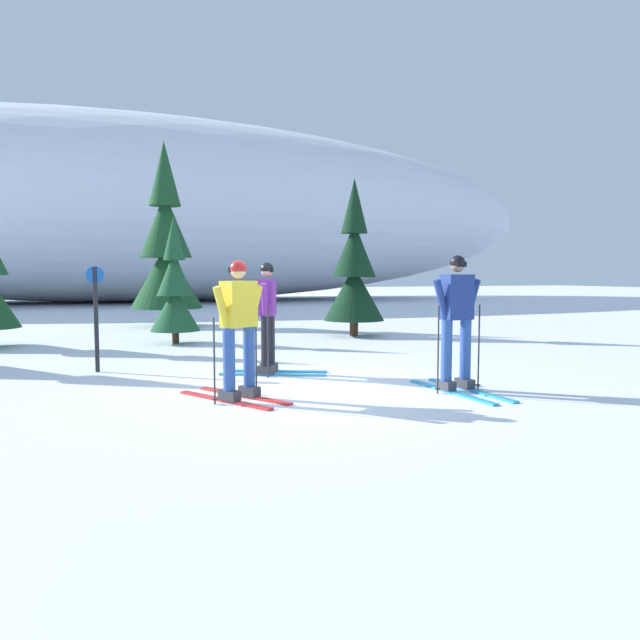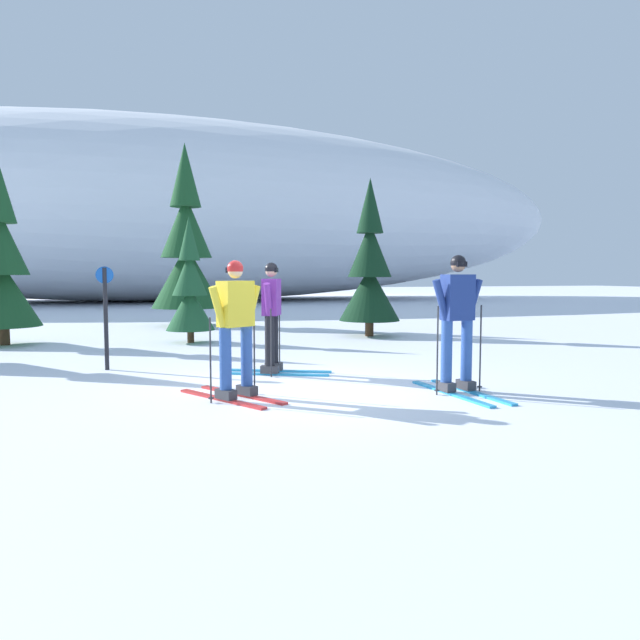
{
  "view_description": "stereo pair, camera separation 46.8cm",
  "coord_description": "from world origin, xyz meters",
  "px_view_note": "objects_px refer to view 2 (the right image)",
  "views": [
    {
      "loc": [
        -2.58,
        -7.56,
        1.59
      ],
      "look_at": [
        0.25,
        0.03,
        0.95
      ],
      "focal_mm": 32.66,
      "sensor_mm": 36.0,
      "label": 1
    },
    {
      "loc": [
        -2.13,
        -7.71,
        1.59
      ],
      "look_at": [
        0.25,
        0.03,
        0.95
      ],
      "focal_mm": 32.66,
      "sensor_mm": 36.0,
      "label": 2
    }
  ],
  "objects_px": {
    "skier_yellow_jacket": "(235,326)",
    "pine_tree_center": "(190,290)",
    "skier_purple_jacket": "(272,316)",
    "pine_tree_far_right": "(370,271)",
    "trail_marker_post": "(106,312)",
    "pine_tree_center_right": "(186,250)",
    "skier_navy_jacket": "(458,321)",
    "pine_tree_center_left": "(1,267)"
  },
  "relations": [
    {
      "from": "skier_yellow_jacket",
      "to": "trail_marker_post",
      "type": "bearing_deg",
      "value": 120.35
    },
    {
      "from": "skier_purple_jacket",
      "to": "trail_marker_post",
      "type": "xyz_separation_m",
      "value": [
        -2.56,
        1.15,
        0.04
      ]
    },
    {
      "from": "skier_purple_jacket",
      "to": "pine_tree_far_right",
      "type": "bearing_deg",
      "value": 53.12
    },
    {
      "from": "skier_purple_jacket",
      "to": "pine_tree_center_left",
      "type": "relative_size",
      "value": 0.43
    },
    {
      "from": "skier_navy_jacket",
      "to": "pine_tree_center",
      "type": "height_order",
      "value": "pine_tree_center"
    },
    {
      "from": "pine_tree_far_right",
      "to": "pine_tree_center_right",
      "type": "bearing_deg",
      "value": 133.21
    },
    {
      "from": "pine_tree_center_right",
      "to": "skier_purple_jacket",
      "type": "bearing_deg",
      "value": -86.1
    },
    {
      "from": "skier_yellow_jacket",
      "to": "pine_tree_center",
      "type": "relative_size",
      "value": 0.6
    },
    {
      "from": "skier_yellow_jacket",
      "to": "pine_tree_far_right",
      "type": "distance_m",
      "value": 7.96
    },
    {
      "from": "skier_yellow_jacket",
      "to": "pine_tree_center_left",
      "type": "distance_m",
      "value": 8.34
    },
    {
      "from": "pine_tree_center_left",
      "to": "skier_navy_jacket",
      "type": "bearing_deg",
      "value": -47.55
    },
    {
      "from": "pine_tree_center_left",
      "to": "trail_marker_post",
      "type": "height_order",
      "value": "pine_tree_center_left"
    },
    {
      "from": "pine_tree_center_right",
      "to": "trail_marker_post",
      "type": "bearing_deg",
      "value": -103.25
    },
    {
      "from": "skier_navy_jacket",
      "to": "skier_yellow_jacket",
      "type": "bearing_deg",
      "value": 171.29
    },
    {
      "from": "pine_tree_center_right",
      "to": "pine_tree_far_right",
      "type": "relative_size",
      "value": 1.38
    },
    {
      "from": "skier_purple_jacket",
      "to": "pine_tree_far_right",
      "type": "xyz_separation_m",
      "value": [
        3.6,
        4.8,
        0.76
      ]
    },
    {
      "from": "pine_tree_center_left",
      "to": "skier_purple_jacket",
      "type": "bearing_deg",
      "value": -47.79
    },
    {
      "from": "pine_tree_center_right",
      "to": "trail_marker_post",
      "type": "distance_m",
      "value": 8.5
    },
    {
      "from": "skier_yellow_jacket",
      "to": "trail_marker_post",
      "type": "xyz_separation_m",
      "value": [
        -1.7,
        2.91,
        0.03
      ]
    },
    {
      "from": "pine_tree_center_left",
      "to": "trail_marker_post",
      "type": "relative_size",
      "value": 2.43
    },
    {
      "from": "pine_tree_center",
      "to": "trail_marker_post",
      "type": "xyz_separation_m",
      "value": [
        -1.65,
        -3.56,
        -0.26
      ]
    },
    {
      "from": "pine_tree_center_right",
      "to": "skier_yellow_jacket",
      "type": "bearing_deg",
      "value": -91.15
    },
    {
      "from": "skier_navy_jacket",
      "to": "pine_tree_far_right",
      "type": "relative_size",
      "value": 0.46
    },
    {
      "from": "skier_purple_jacket",
      "to": "pine_tree_far_right",
      "type": "distance_m",
      "value": 6.05
    },
    {
      "from": "pine_tree_center",
      "to": "pine_tree_far_right",
      "type": "height_order",
      "value": "pine_tree_far_right"
    },
    {
      "from": "skier_yellow_jacket",
      "to": "pine_tree_far_right",
      "type": "relative_size",
      "value": 0.44
    },
    {
      "from": "pine_tree_far_right",
      "to": "pine_tree_center",
      "type": "bearing_deg",
      "value": -178.91
    },
    {
      "from": "pine_tree_center",
      "to": "pine_tree_far_right",
      "type": "relative_size",
      "value": 0.72
    },
    {
      "from": "pine_tree_center_left",
      "to": "trail_marker_post",
      "type": "distance_m",
      "value": 4.99
    },
    {
      "from": "skier_yellow_jacket",
      "to": "pine_tree_center",
      "type": "distance_m",
      "value": 6.48
    },
    {
      "from": "pine_tree_center_right",
      "to": "trail_marker_post",
      "type": "height_order",
      "value": "pine_tree_center_right"
    },
    {
      "from": "pine_tree_far_right",
      "to": "trail_marker_post",
      "type": "relative_size",
      "value": 2.35
    },
    {
      "from": "skier_purple_jacket",
      "to": "pine_tree_center",
      "type": "bearing_deg",
      "value": 100.89
    },
    {
      "from": "pine_tree_center",
      "to": "pine_tree_center_right",
      "type": "height_order",
      "value": "pine_tree_center_right"
    },
    {
      "from": "skier_navy_jacket",
      "to": "pine_tree_center",
      "type": "bearing_deg",
      "value": 113.15
    },
    {
      "from": "pine_tree_center_left",
      "to": "pine_tree_center",
      "type": "distance_m",
      "value": 4.15
    },
    {
      "from": "pine_tree_center_right",
      "to": "pine_tree_far_right",
      "type": "height_order",
      "value": "pine_tree_center_right"
    },
    {
      "from": "trail_marker_post",
      "to": "pine_tree_center",
      "type": "bearing_deg",
      "value": 65.16
    },
    {
      "from": "skier_purple_jacket",
      "to": "pine_tree_center",
      "type": "distance_m",
      "value": 4.81
    },
    {
      "from": "pine_tree_center_left",
      "to": "pine_tree_center_right",
      "type": "height_order",
      "value": "pine_tree_center_right"
    },
    {
      "from": "pine_tree_far_right",
      "to": "skier_navy_jacket",
      "type": "bearing_deg",
      "value": -102.52
    },
    {
      "from": "skier_navy_jacket",
      "to": "pine_tree_center",
      "type": "relative_size",
      "value": 0.63
    }
  ]
}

